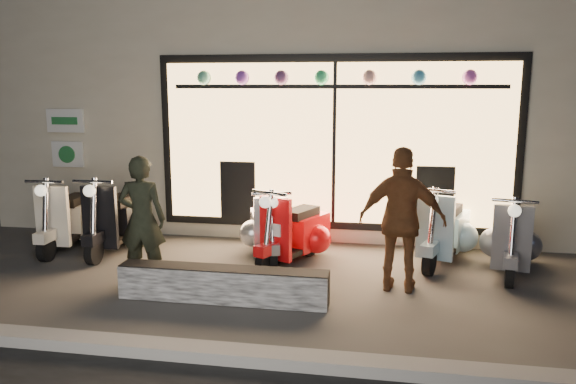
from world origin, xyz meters
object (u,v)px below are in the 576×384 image
object	(u,v)px
graffiti_barrier	(223,284)
woman	(402,220)
scooter_silver	(267,228)
man	(142,219)
scooter_red	(298,231)

from	to	relation	value
graffiti_barrier	woman	world-z (taller)	woman
scooter_silver	man	bearing A→B (deg)	-152.30
woman	scooter_red	bearing A→B (deg)	-28.24
scooter_silver	scooter_red	xyz separation A→B (m)	(0.47, -0.15, 0.01)
graffiti_barrier	scooter_red	world-z (taller)	scooter_red
scooter_red	woman	bearing A→B (deg)	-10.06
scooter_red	man	size ratio (longest dim) A/B	0.90
scooter_red	woman	size ratio (longest dim) A/B	0.83
scooter_red	man	distance (m)	2.15
graffiti_barrier	scooter_silver	distance (m)	1.81
man	woman	xyz separation A→B (m)	(3.15, 0.21, 0.07)
graffiti_barrier	man	bearing A→B (deg)	157.06
scooter_red	scooter_silver	bearing A→B (deg)	-173.16
woman	graffiti_barrier	bearing A→B (deg)	25.71
graffiti_barrier	scooter_red	bearing A→B (deg)	69.74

